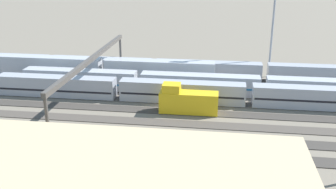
{
  "coord_description": "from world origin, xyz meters",
  "views": [
    {
      "loc": [
        -8.93,
        65.27,
        25.75
      ],
      "look_at": [
        0.05,
        0.69,
        2.5
      ],
      "focal_mm": 41.94,
      "sensor_mm": 36.0,
      "label": 1
    }
  ],
  "objects_px": {
    "train_on_track_4": "(187,101)",
    "train_on_track_0": "(153,68)",
    "train_on_track_3": "(182,92)",
    "train_on_track_1": "(103,70)",
    "train_on_track_2": "(252,86)",
    "signal_gantry": "(92,62)"
  },
  "relations": [
    {
      "from": "train_on_track_4",
      "to": "train_on_track_0",
      "type": "distance_m",
      "value": 22.09
    },
    {
      "from": "train_on_track_4",
      "to": "train_on_track_0",
      "type": "relative_size",
      "value": 0.1
    },
    {
      "from": "train_on_track_3",
      "to": "train_on_track_1",
      "type": "relative_size",
      "value": 2.54
    },
    {
      "from": "train_on_track_2",
      "to": "signal_gantry",
      "type": "bearing_deg",
      "value": 14.61
    },
    {
      "from": "train_on_track_4",
      "to": "train_on_track_1",
      "type": "height_order",
      "value": "same"
    },
    {
      "from": "train_on_track_2",
      "to": "train_on_track_1",
      "type": "relative_size",
      "value": 1.92
    },
    {
      "from": "signal_gantry",
      "to": "train_on_track_4",
      "type": "bearing_deg",
      "value": 171.78
    },
    {
      "from": "train_on_track_3",
      "to": "train_on_track_2",
      "type": "distance_m",
      "value": 13.81
    },
    {
      "from": "train_on_track_0",
      "to": "train_on_track_1",
      "type": "height_order",
      "value": "train_on_track_1"
    },
    {
      "from": "train_on_track_2",
      "to": "signal_gantry",
      "type": "height_order",
      "value": "signal_gantry"
    },
    {
      "from": "train_on_track_2",
      "to": "train_on_track_4",
      "type": "bearing_deg",
      "value": 41.08
    },
    {
      "from": "train_on_track_1",
      "to": "signal_gantry",
      "type": "height_order",
      "value": "signal_gantry"
    },
    {
      "from": "train_on_track_4",
      "to": "train_on_track_2",
      "type": "bearing_deg",
      "value": -138.92
    },
    {
      "from": "train_on_track_0",
      "to": "train_on_track_1",
      "type": "distance_m",
      "value": 11.13
    },
    {
      "from": "train_on_track_4",
      "to": "train_on_track_0",
      "type": "bearing_deg",
      "value": -64.85
    },
    {
      "from": "train_on_track_4",
      "to": "train_on_track_0",
      "type": "height_order",
      "value": "train_on_track_4"
    },
    {
      "from": "train_on_track_4",
      "to": "train_on_track_1",
      "type": "relative_size",
      "value": 0.21
    },
    {
      "from": "train_on_track_4",
      "to": "train_on_track_1",
      "type": "distance_m",
      "value": 24.46
    },
    {
      "from": "train_on_track_0",
      "to": "train_on_track_2",
      "type": "distance_m",
      "value": 23.13
    },
    {
      "from": "train_on_track_0",
      "to": "train_on_track_1",
      "type": "xyz_separation_m",
      "value": [
        9.92,
        5.0,
        0.6
      ]
    },
    {
      "from": "train_on_track_0",
      "to": "train_on_track_1",
      "type": "bearing_deg",
      "value": 26.74
    },
    {
      "from": "train_on_track_4",
      "to": "train_on_track_3",
      "type": "height_order",
      "value": "train_on_track_4"
    }
  ]
}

